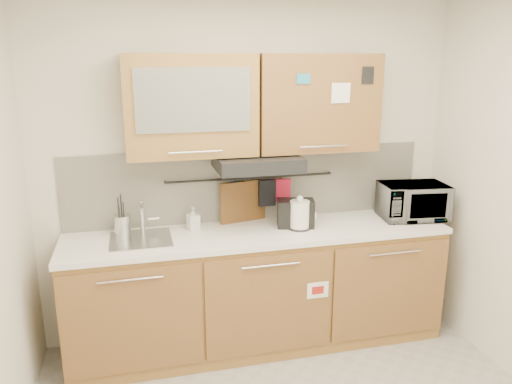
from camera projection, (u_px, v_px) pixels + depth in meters
wall_back at (249, 171)px, 3.86m from camera, size 3.20×0.00×3.20m
base_cabinet at (259, 294)px, 3.80m from camera, size 2.80×0.64×0.88m
countertop at (259, 233)px, 3.67m from camera, size 2.82×0.62×0.04m
backsplash at (250, 184)px, 3.87m from camera, size 2.80×0.02×0.56m
upper_cabinets at (254, 104)px, 3.55m from camera, size 1.82×0.37×0.70m
range_hood at (257, 162)px, 3.59m from camera, size 0.60×0.46×0.10m
sink at (141, 239)px, 3.48m from camera, size 0.42×0.40×0.26m
utensil_rail at (251, 178)px, 3.82m from camera, size 1.30×0.02×0.02m
utensil_crock at (122, 225)px, 3.56m from camera, size 0.13×0.13×0.30m
kettle at (300, 216)px, 3.68m from camera, size 0.19×0.18×0.26m
toaster at (296, 213)px, 3.74m from camera, size 0.30×0.22×0.21m
microwave at (413, 201)px, 3.92m from camera, size 0.54×0.40×0.28m
soap_bottle at (193, 219)px, 3.66m from camera, size 0.10×0.10×0.18m
cutting_board at (243, 210)px, 3.86m from camera, size 0.37×0.11×0.46m
oven_mitt at (236, 194)px, 3.81m from camera, size 0.11×0.04×0.19m
dark_pouch at (267, 193)px, 3.87m from camera, size 0.13×0.04×0.21m
pot_holder at (281, 190)px, 3.89m from camera, size 0.15×0.05×0.18m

